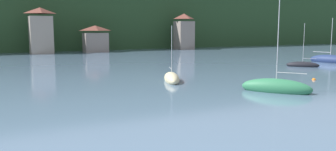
{
  "coord_description": "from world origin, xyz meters",
  "views": [
    {
      "loc": [
        -11.53,
        20.85,
        5.84
      ],
      "look_at": [
        0.0,
        43.13,
        2.49
      ],
      "focal_mm": 37.38,
      "sensor_mm": 36.0,
      "label": 1
    }
  ],
  "objects_px": {
    "shore_building_central": "(96,39)",
    "sailboat_mid_4": "(276,88)",
    "shore_building_westcentral": "(41,31)",
    "shore_building_eastcentral": "(184,32)",
    "sailboat_far_1": "(330,60)",
    "sailboat_far_7": "(303,65)",
    "mooring_buoy_near": "(314,80)",
    "sailboat_far_6": "(172,79)"
  },
  "relations": [
    {
      "from": "sailboat_far_7",
      "to": "shore_building_westcentral",
      "type": "bearing_deg",
      "value": -7.93
    },
    {
      "from": "sailboat_far_6",
      "to": "sailboat_far_1",
      "type": "bearing_deg",
      "value": 122.58
    },
    {
      "from": "sailboat_mid_4",
      "to": "sailboat_far_6",
      "type": "bearing_deg",
      "value": -7.0
    },
    {
      "from": "sailboat_mid_4",
      "to": "sailboat_far_7",
      "type": "height_order",
      "value": "sailboat_mid_4"
    },
    {
      "from": "shore_building_westcentral",
      "to": "sailboat_far_1",
      "type": "relative_size",
      "value": 1.32
    },
    {
      "from": "shore_building_westcentral",
      "to": "shore_building_eastcentral",
      "type": "xyz_separation_m",
      "value": [
        39.12,
        0.17,
        -0.33
      ]
    },
    {
      "from": "sailboat_far_7",
      "to": "shore_building_central",
      "type": "bearing_deg",
      "value": -19.81
    },
    {
      "from": "sailboat_far_6",
      "to": "shore_building_westcentral",
      "type": "bearing_deg",
      "value": -151.55
    },
    {
      "from": "shore_building_central",
      "to": "sailboat_mid_4",
      "type": "distance_m",
      "value": 63.73
    },
    {
      "from": "shore_building_central",
      "to": "sailboat_far_7",
      "type": "height_order",
      "value": "sailboat_far_7"
    },
    {
      "from": "sailboat_far_6",
      "to": "mooring_buoy_near",
      "type": "distance_m",
      "value": 16.45
    },
    {
      "from": "shore_building_central",
      "to": "sailboat_far_6",
      "type": "xyz_separation_m",
      "value": [
        -6.41,
        -53.36,
        -2.94
      ]
    },
    {
      "from": "shore_building_eastcentral",
      "to": "sailboat_far_6",
      "type": "distance_m",
      "value": 62.92
    },
    {
      "from": "sailboat_far_7",
      "to": "sailboat_mid_4",
      "type": "bearing_deg",
      "value": 85.26
    },
    {
      "from": "shore_building_eastcentral",
      "to": "sailboat_far_1",
      "type": "height_order",
      "value": "shore_building_eastcentral"
    },
    {
      "from": "shore_building_westcentral",
      "to": "mooring_buoy_near",
      "type": "distance_m",
      "value": 64.1
    },
    {
      "from": "shore_building_westcentral",
      "to": "sailboat_mid_4",
      "type": "height_order",
      "value": "shore_building_westcentral"
    },
    {
      "from": "shore_building_westcentral",
      "to": "sailboat_far_6",
      "type": "bearing_deg",
      "value": -82.94
    },
    {
      "from": "sailboat_far_6",
      "to": "sailboat_far_7",
      "type": "xyz_separation_m",
      "value": [
        25.48,
        4.34,
        -0.07
      ]
    },
    {
      "from": "shore_building_westcentral",
      "to": "sailboat_far_1",
      "type": "bearing_deg",
      "value": -48.06
    },
    {
      "from": "sailboat_mid_4",
      "to": "mooring_buoy_near",
      "type": "distance_m",
      "value": 10.25
    },
    {
      "from": "shore_building_central",
      "to": "sailboat_far_6",
      "type": "distance_m",
      "value": 53.82
    },
    {
      "from": "sailboat_mid_4",
      "to": "sailboat_far_7",
      "type": "bearing_deg",
      "value": -89.02
    },
    {
      "from": "sailboat_far_1",
      "to": "sailboat_far_6",
      "type": "height_order",
      "value": "sailboat_far_1"
    },
    {
      "from": "shore_building_westcentral",
      "to": "mooring_buoy_near",
      "type": "height_order",
      "value": "shore_building_westcentral"
    },
    {
      "from": "sailboat_mid_4",
      "to": "mooring_buoy_near",
      "type": "xyz_separation_m",
      "value": [
        9.53,
        3.74,
        -0.4
      ]
    },
    {
      "from": "shore_building_eastcentral",
      "to": "sailboat_far_1",
      "type": "bearing_deg",
      "value": -86.67
    },
    {
      "from": "shore_building_central",
      "to": "sailboat_far_7",
      "type": "xyz_separation_m",
      "value": [
        19.07,
        -49.02,
        -3.0
      ]
    },
    {
      "from": "sailboat_mid_4",
      "to": "sailboat_far_1",
      "type": "bearing_deg",
      "value": -95.12
    },
    {
      "from": "sailboat_far_1",
      "to": "mooring_buoy_near",
      "type": "xyz_separation_m",
      "value": [
        -20.11,
        -13.52,
        -0.43
      ]
    },
    {
      "from": "shore_building_westcentral",
      "to": "sailboat_mid_4",
      "type": "xyz_separation_m",
      "value": [
        12.19,
        -63.82,
        -4.88
      ]
    },
    {
      "from": "shore_building_westcentral",
      "to": "sailboat_mid_4",
      "type": "bearing_deg",
      "value": -79.19
    },
    {
      "from": "shore_building_central",
      "to": "sailboat_far_7",
      "type": "bearing_deg",
      "value": -68.75
    },
    {
      "from": "sailboat_far_7",
      "to": "mooring_buoy_near",
      "type": "height_order",
      "value": "sailboat_far_7"
    },
    {
      "from": "mooring_buoy_near",
      "to": "sailboat_far_7",
      "type": "bearing_deg",
      "value": 46.37
    },
    {
      "from": "shore_building_westcentral",
      "to": "sailboat_far_6",
      "type": "distance_m",
      "value": 54.15
    },
    {
      "from": "shore_building_westcentral",
      "to": "sailboat_mid_4",
      "type": "relative_size",
      "value": 1.14
    },
    {
      "from": "shore_building_eastcentral",
      "to": "sailboat_mid_4",
      "type": "bearing_deg",
      "value": -112.82
    },
    {
      "from": "sailboat_far_1",
      "to": "shore_building_eastcentral",
      "type": "bearing_deg",
      "value": 170.05
    },
    {
      "from": "mooring_buoy_near",
      "to": "sailboat_far_6",
      "type": "bearing_deg",
      "value": 156.5
    },
    {
      "from": "shore_building_westcentral",
      "to": "shore_building_eastcentral",
      "type": "height_order",
      "value": "shore_building_westcentral"
    },
    {
      "from": "sailboat_far_7",
      "to": "mooring_buoy_near",
      "type": "relative_size",
      "value": 15.79
    }
  ]
}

